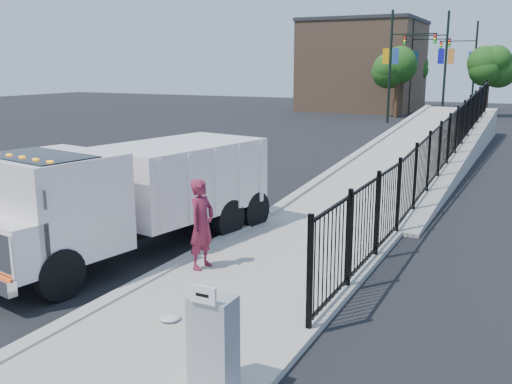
% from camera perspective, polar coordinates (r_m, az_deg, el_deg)
% --- Properties ---
extents(ground, '(120.00, 120.00, 0.00)m').
position_cam_1_polar(ground, '(12.45, -6.78, -7.01)').
color(ground, black).
rests_on(ground, ground).
extents(sidewalk, '(3.55, 12.00, 0.12)m').
position_cam_1_polar(sidewalk, '(9.90, -3.71, -11.86)').
color(sidewalk, '#9E998E').
rests_on(sidewalk, ground).
extents(curb, '(0.30, 12.00, 0.16)m').
position_cam_1_polar(curb, '(10.92, -12.61, -9.65)').
color(curb, '#ADAAA3').
rests_on(curb, ground).
extents(ramp, '(3.95, 24.06, 3.19)m').
position_cam_1_polar(ramp, '(26.47, 16.67, 3.00)').
color(ramp, '#9E998E').
rests_on(ramp, ground).
extents(iron_fence, '(0.10, 28.00, 1.80)m').
position_cam_1_polar(iron_fence, '(22.21, 18.61, 3.48)').
color(iron_fence, black).
rests_on(iron_fence, ground).
extents(truck, '(3.63, 7.65, 2.52)m').
position_cam_1_polar(truck, '(12.92, -12.69, 0.04)').
color(truck, black).
rests_on(truck, ground).
extents(worker, '(0.49, 0.70, 1.83)m').
position_cam_1_polar(worker, '(11.49, -5.45, -3.22)').
color(worker, maroon).
rests_on(worker, sidewalk).
extents(utility_cabinet, '(0.55, 0.40, 1.25)m').
position_cam_1_polar(utility_cabinet, '(7.40, -4.28, -14.87)').
color(utility_cabinet, gray).
rests_on(utility_cabinet, sidewalk).
extents(arrow_sign, '(0.35, 0.04, 0.22)m').
position_cam_1_polar(arrow_sign, '(6.92, -5.32, -10.19)').
color(arrow_sign, white).
rests_on(arrow_sign, utility_cabinet).
extents(debris, '(0.35, 0.35, 0.09)m').
position_cam_1_polar(debris, '(9.53, -8.62, -12.31)').
color(debris, silver).
rests_on(debris, sidewalk).
extents(light_pole_0, '(3.78, 0.22, 8.00)m').
position_cam_1_polar(light_pole_0, '(43.21, 13.68, 12.49)').
color(light_pole_0, black).
rests_on(light_pole_0, ground).
extents(light_pole_1, '(3.78, 0.22, 8.00)m').
position_cam_1_polar(light_pole_1, '(45.03, 18.03, 12.23)').
color(light_pole_1, black).
rests_on(light_pole_1, ground).
extents(light_pole_2, '(3.77, 0.22, 8.00)m').
position_cam_1_polar(light_pole_2, '(52.08, 15.60, 12.34)').
color(light_pole_2, black).
rests_on(light_pole_2, ground).
extents(light_pole_3, '(3.77, 0.22, 8.00)m').
position_cam_1_polar(light_pole_3, '(56.12, 20.72, 11.98)').
color(light_pole_3, black).
rests_on(light_pole_3, ground).
extents(tree_0, '(3.02, 3.02, 5.51)m').
position_cam_1_polar(tree_0, '(47.54, 14.03, 11.97)').
color(tree_0, '#382314').
rests_on(tree_0, ground).
extents(tree_1, '(2.73, 2.73, 5.36)m').
position_cam_1_polar(tree_1, '(50.93, 22.24, 11.42)').
color(tree_1, '#382314').
rests_on(tree_1, ground).
extents(tree_2, '(2.47, 2.47, 5.23)m').
position_cam_1_polar(tree_2, '(59.60, 15.62, 11.90)').
color(tree_2, '#382314').
rests_on(tree_2, ground).
extents(building, '(10.00, 10.00, 8.00)m').
position_cam_1_polar(building, '(55.96, 10.66, 12.19)').
color(building, '#8C664C').
rests_on(building, ground).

